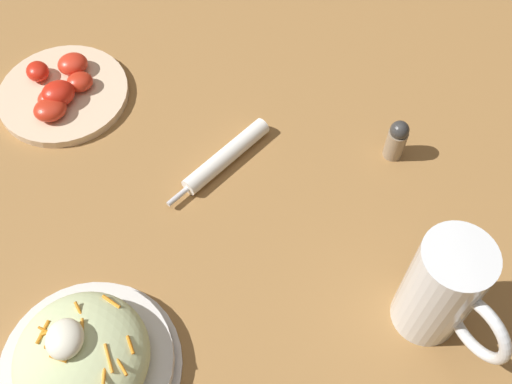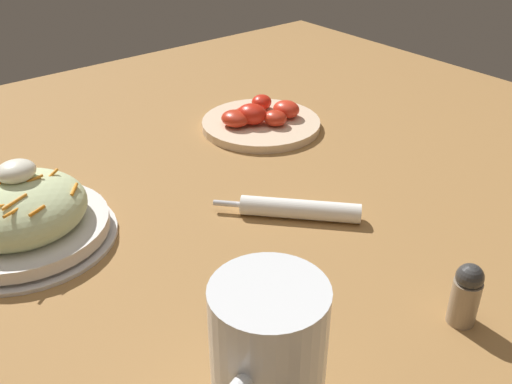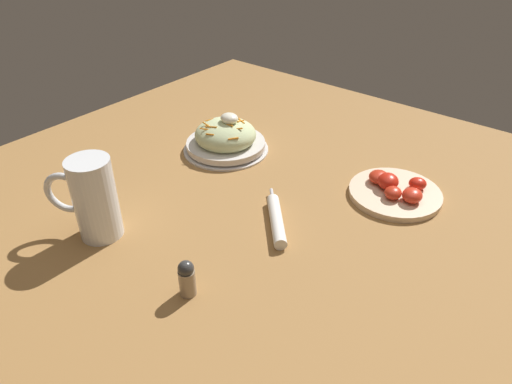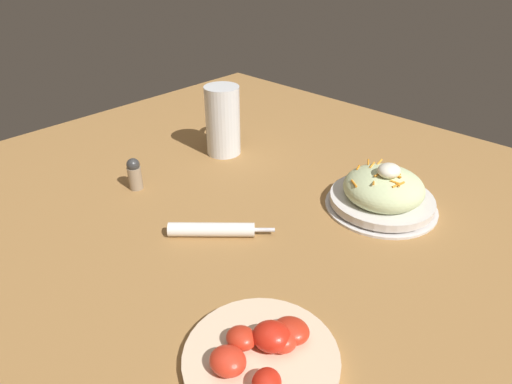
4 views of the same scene
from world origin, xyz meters
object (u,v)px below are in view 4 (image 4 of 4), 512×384
object	(u,v)px
salad_plate	(383,193)
napkin_roll	(213,230)
beer_mug	(223,124)
tomato_plate	(262,354)
salt_shaker	(134,174)

from	to	relation	value
salad_plate	napkin_roll	bearing A→B (deg)	-30.55
beer_mug	tomato_plate	size ratio (longest dim) A/B	0.83
salad_plate	napkin_roll	distance (m)	0.33
beer_mug	salt_shaker	xyz separation A→B (m)	(0.25, -0.01, -0.04)
napkin_roll	salt_shaker	bearing A→B (deg)	-90.42
napkin_roll	salt_shaker	xyz separation A→B (m)	(-0.00, -0.24, 0.02)
salad_plate	tomato_plate	size ratio (longest dim) A/B	1.09
tomato_plate	salt_shaker	bearing A→B (deg)	-105.88
napkin_roll	tomato_plate	distance (m)	0.28
salad_plate	beer_mug	xyz separation A→B (m)	(0.04, -0.41, 0.04)
salad_plate	beer_mug	distance (m)	0.41
beer_mug	tomato_plate	world-z (taller)	beer_mug
salad_plate	napkin_roll	size ratio (longest dim) A/B	1.44
napkin_roll	salt_shaker	distance (m)	0.24
salad_plate	salt_shaker	bearing A→B (deg)	-55.18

